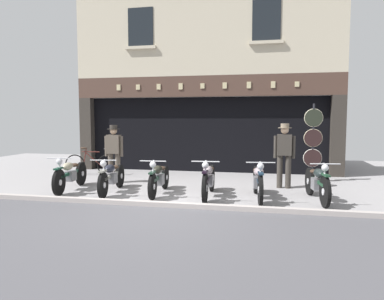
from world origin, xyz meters
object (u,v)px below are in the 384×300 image
Objects in this scene: salesman_left at (114,151)px; advert_board_near at (146,121)px; motorcycle_center_left at (159,177)px; advert_board_far at (116,124)px; motorcycle_far_left at (70,174)px; shopkeeper_center at (284,152)px; motorcycle_right at (317,182)px; tyre_sign_pole at (313,139)px; motorcycle_left at (112,176)px; motorcycle_center at (209,179)px; motorcycle_center_right at (258,180)px; leaning_bicycle at (91,164)px.

advert_board_near is (0.03, 2.80, 0.83)m from salesman_left.
motorcycle_center_left is 4.62m from advert_board_near.
advert_board_far is (-1.13, 2.80, 0.72)m from salesman_left.
shopkeeper_center reaches higher than motorcycle_far_left.
tyre_sign_pole reaches higher than motorcycle_right.
motorcycle_center is (2.46, 0.01, 0.02)m from motorcycle_left.
motorcycle_left is 1.02× the size of motorcycle_right.
salesman_left is 1.60× the size of advert_board_near.
leaning_bicycle is at bearing -31.20° from motorcycle_center_right.
motorcycle_center_right is (2.41, -0.08, 0.02)m from motorcycle_center_left.
motorcycle_center is at bearing 53.88° from leaning_bicycle.
motorcycle_center reaches higher than motorcycle_far_left.
motorcycle_far_left is at bearing -3.19° from motorcycle_center_left.
leaning_bicycle is (-1.40, -1.60, -1.39)m from advert_board_near.
advert_board_near is 0.95× the size of advert_board_far.
motorcycle_right is at bearing 176.82° from motorcycle_center_right.
motorcycle_center is 1.07× the size of motorcycle_right.
shopkeeper_center reaches higher than motorcycle_center_left.
leaning_bicycle is (-6.83, 2.48, -0.06)m from motorcycle_right.
motorcycle_far_left is 0.98× the size of motorcycle_center.
tyre_sign_pole is (1.49, 2.70, 0.84)m from motorcycle_center_right.
advert_board_far is at bearing -68.14° from salesman_left.
shopkeeper_center is at bearing -172.84° from motorcycle_far_left.
motorcycle_center_left is 2.22m from salesman_left.
motorcycle_center_left is (2.39, 0.02, -0.01)m from motorcycle_far_left.
motorcycle_center is 1.22× the size of shopkeeper_center.
tyre_sign_pole is (2.65, 2.70, 0.84)m from motorcycle_center.
motorcycle_center is (3.65, -0.06, 0.01)m from motorcycle_far_left.
shopkeeper_center is 0.97× the size of leaning_bicycle.
shopkeeper_center is (5.44, 1.45, 0.54)m from motorcycle_far_left.
motorcycle_far_left is at bearing -7.06° from motorcycle_center_right.
shopkeeper_center is 6.52m from advert_board_far.
tyre_sign_pole is 1.29× the size of leaning_bicycle.
motorcycle_center is 1.15m from motorcycle_center_right.
motorcycle_center is at bearing 173.24° from motorcycle_left.
motorcycle_center_right reaches higher than motorcycle_right.
motorcycle_center_left is 0.85× the size of tyre_sign_pole.
motorcycle_center_right is at bearing 161.91° from salesman_left.
motorcycle_right is at bearing -93.92° from tyre_sign_pole.
shopkeeper_center is 1.66× the size of advert_board_near.
salesman_left is (-4.15, 1.34, 0.49)m from motorcycle_center_right.
motorcycle_left is at bearing 168.77° from motorcycle_far_left.
shopkeeper_center reaches higher than salesman_left.
motorcycle_center_left is at bearing 45.76° from leaning_bicycle.
motorcycle_right reaches higher than motorcycle_left.
motorcycle_right is at bearing -31.69° from advert_board_far.
motorcycle_left is at bearing -68.18° from advert_board_far.
advert_board_far is (-1.16, 0.00, -0.11)m from advert_board_near.
advert_board_near is (0.68, 4.09, 1.34)m from motorcycle_far_left.
salesman_left reaches higher than motorcycle_center_right.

